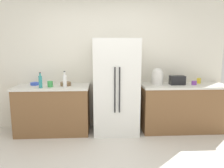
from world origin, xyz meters
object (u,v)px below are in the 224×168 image
(rice_cooker, at_px, (157,76))
(cup_b, at_px, (50,84))
(bowl_a, at_px, (35,84))
(cup_a, at_px, (194,83))
(bowl_b, at_px, (66,84))
(bottle_a, at_px, (65,81))
(bottle_b, at_px, (40,81))
(toaster, at_px, (177,80))
(cup_c, at_px, (199,81))
(refrigerator, at_px, (116,87))

(rice_cooker, xyz_separation_m, cup_b, (-1.99, -0.12, -0.10))
(rice_cooker, xyz_separation_m, bowl_a, (-2.32, 0.09, -0.13))
(cup_a, bearing_deg, rice_cooker, 175.84)
(bowl_b, bearing_deg, bowl_a, 170.66)
(bottle_a, height_order, bottle_b, bottle_a)
(toaster, relative_size, bottle_a, 0.94)
(bottle_a, bearing_deg, cup_c, 6.57)
(refrigerator, xyz_separation_m, cup_c, (1.67, 0.17, 0.07))
(bowl_b, bearing_deg, cup_a, -1.12)
(toaster, relative_size, rice_cooker, 0.85)
(rice_cooker, height_order, bowl_b, rice_cooker)
(rice_cooker, relative_size, bowl_a, 1.97)
(refrigerator, distance_m, bottle_b, 1.35)
(refrigerator, height_order, bottle_b, refrigerator)
(refrigerator, relative_size, rice_cooker, 5.45)
(cup_a, relative_size, bowl_a, 0.58)
(bottle_a, relative_size, bowl_a, 1.79)
(bottle_a, distance_m, cup_c, 2.60)
(toaster, distance_m, cup_a, 0.32)
(rice_cooker, bearing_deg, bottle_b, -174.69)
(rice_cooker, distance_m, cup_c, 0.88)
(cup_a, xyz_separation_m, bowl_b, (-2.43, 0.05, -0.00))
(bottle_a, relative_size, cup_b, 2.74)
(refrigerator, height_order, bowl_a, refrigerator)
(bottle_b, relative_size, cup_c, 2.65)
(toaster, xyz_separation_m, cup_c, (0.48, 0.12, -0.03))
(refrigerator, height_order, bottle_a, refrigerator)
(cup_c, xyz_separation_m, bowl_b, (-2.60, -0.12, -0.02))
(refrigerator, xyz_separation_m, bottle_b, (-1.34, -0.15, 0.13))
(refrigerator, bearing_deg, bowl_b, 177.23)
(rice_cooker, xyz_separation_m, cup_c, (0.87, 0.12, -0.11))
(bottle_b, distance_m, cup_a, 2.84)
(refrigerator, bearing_deg, cup_a, -0.09)
(rice_cooker, distance_m, bowl_a, 2.33)
(rice_cooker, distance_m, bowl_b, 1.73)
(refrigerator, bearing_deg, rice_cooker, 3.48)
(cup_c, relative_size, bowl_b, 0.54)
(bottle_b, height_order, bowl_a, bottle_b)
(bowl_a, bearing_deg, cup_c, 0.44)
(cup_c, bearing_deg, bottle_a, -173.43)
(cup_c, bearing_deg, toaster, -165.68)
(cup_a, bearing_deg, bottle_b, -177.02)
(bowl_a, distance_m, bowl_b, 0.60)
(bottle_b, height_order, cup_b, bottle_b)
(bottle_a, xyz_separation_m, bottle_b, (-0.42, -0.02, -0.00))
(toaster, height_order, bottle_a, bottle_a)
(bowl_a, bearing_deg, cup_b, -33.01)
(bottle_b, bearing_deg, bowl_a, 122.62)
(toaster, distance_m, bowl_b, 2.12)
(rice_cooker, height_order, bottle_a, rice_cooker)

